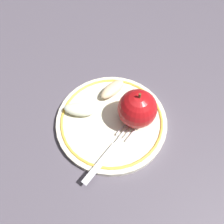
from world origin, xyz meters
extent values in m
plane|color=#524B56|center=(0.00, 0.00, 0.00)|extent=(2.00, 2.00, 0.00)
cylinder|color=#EAE4C7|center=(-0.01, 0.00, 0.01)|extent=(0.24, 0.24, 0.01)
torus|color=gold|center=(-0.01, 0.00, 0.01)|extent=(0.22, 0.22, 0.01)
sphere|color=#B21215|center=(0.04, 0.01, 0.06)|extent=(0.08, 0.08, 0.08)
cylinder|color=brown|center=(0.04, 0.01, 0.10)|extent=(0.00, 0.00, 0.01)
ellipsoid|color=#E7ECCD|center=(-0.08, 0.00, 0.03)|extent=(0.07, 0.04, 0.02)
ellipsoid|color=beige|center=(-0.03, 0.07, 0.03)|extent=(0.06, 0.07, 0.02)
cube|color=silver|center=(-0.01, -0.10, 0.02)|extent=(0.05, 0.09, 0.00)
cube|color=silver|center=(0.01, -0.05, 0.02)|extent=(0.01, 0.02, 0.00)
cube|color=silver|center=(0.04, -0.02, 0.02)|extent=(0.03, 0.06, 0.00)
cube|color=silver|center=(0.03, -0.01, 0.02)|extent=(0.03, 0.06, 0.00)
cube|color=silver|center=(0.02, -0.01, 0.02)|extent=(0.03, 0.06, 0.00)
cube|color=silver|center=(0.02, -0.01, 0.02)|extent=(0.03, 0.06, 0.00)
camera|label=1|loc=(0.04, -0.23, 0.42)|focal=35.00mm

